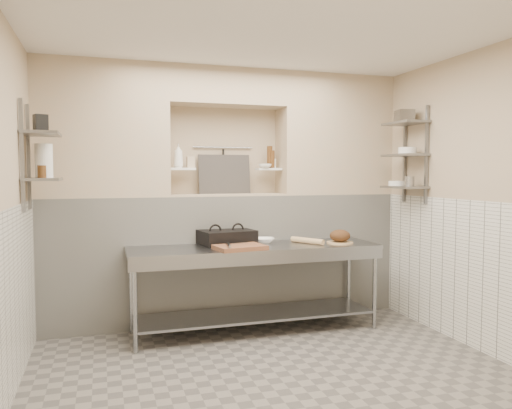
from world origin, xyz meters
name	(u,v)px	position (x,y,z in m)	size (l,w,h in m)	color
floor	(279,384)	(0.00, 0.00, -0.05)	(4.00, 3.90, 0.10)	slate
ceiling	(280,19)	(0.00, 0.00, 2.85)	(4.00, 3.90, 0.10)	silver
wall_right	(490,201)	(2.05, 0.00, 1.40)	(0.10, 3.90, 2.80)	tan
wall_back	(222,195)	(0.00, 2.00, 1.40)	(4.00, 0.10, 2.80)	tan
wall_front	(446,235)	(0.00, -2.00, 1.40)	(4.00, 0.10, 2.80)	tan
backwall_lower	(227,257)	(0.00, 1.75, 0.70)	(4.00, 0.40, 1.40)	silver
alcove_sill	(227,195)	(0.00, 1.75, 1.41)	(1.30, 0.40, 0.02)	tan
backwall_pillar_left	(103,130)	(-1.33, 1.75, 2.10)	(1.35, 0.40, 1.40)	tan
backwall_pillar_right	(334,136)	(1.33, 1.75, 2.10)	(1.35, 0.40, 1.40)	tan
backwall_header	(226,88)	(0.00, 1.75, 2.60)	(1.30, 0.40, 0.40)	tan
wainscot_left	(6,313)	(-1.99, 0.00, 0.70)	(0.02, 3.90, 1.40)	silver
wainscot_right	(483,277)	(1.99, 0.00, 0.70)	(0.02, 3.90, 1.40)	silver
alcove_shelf_left	(182,169)	(-0.50, 1.75, 1.70)	(0.28, 0.16, 0.03)	white
alcove_shelf_right	(269,169)	(0.50, 1.75, 1.70)	(0.28, 0.16, 0.03)	white
utensil_rail	(223,147)	(0.00, 1.92, 1.95)	(0.02, 0.02, 0.70)	gray
hanging_steel	(223,162)	(0.00, 1.90, 1.78)	(0.02, 0.02, 0.30)	black
splash_panel	(224,174)	(0.00, 1.85, 1.64)	(0.60, 0.02, 0.45)	#383330
shelf_rail_left_a	(29,157)	(-1.98, 1.25, 1.80)	(0.03, 0.03, 0.95)	slate
shelf_rail_left_b	(22,156)	(-1.98, 0.85, 1.80)	(0.03, 0.03, 0.95)	slate
wall_shelf_left_lower	(43,179)	(-1.84, 1.05, 1.60)	(0.30, 0.50, 0.03)	slate
wall_shelf_left_upper	(42,134)	(-1.84, 1.05, 2.00)	(0.30, 0.50, 0.03)	slate
shelf_rail_right_a	(405,156)	(1.98, 1.25, 1.85)	(0.03, 0.03, 1.05)	slate
shelf_rail_right_b	(427,155)	(1.98, 0.85, 1.85)	(0.03, 0.03, 1.05)	slate
wall_shelf_right_lower	(404,187)	(1.84, 1.05, 1.50)	(0.30, 0.50, 0.03)	slate
wall_shelf_right_mid	(405,155)	(1.84, 1.05, 1.85)	(0.30, 0.50, 0.03)	slate
wall_shelf_right_upper	(405,123)	(1.84, 1.05, 2.20)	(0.30, 0.50, 0.03)	slate
prep_table	(256,271)	(0.17, 1.18, 0.64)	(2.60, 0.70, 0.90)	gray
panini_press	(227,237)	(-0.09, 1.40, 0.98)	(0.61, 0.49, 0.15)	black
cutting_board	(240,247)	(-0.05, 1.01, 0.92)	(0.48, 0.33, 0.04)	brown
knife_blade	(237,243)	(-0.05, 1.13, 0.95)	(0.24, 0.03, 0.01)	gray
tongs	(229,245)	(-0.17, 0.97, 0.96)	(0.03, 0.03, 0.29)	gray
mixing_bowl	(264,240)	(0.32, 1.37, 0.93)	(0.23, 0.23, 0.06)	white
rolling_pin	(307,241)	(0.75, 1.20, 0.93)	(0.06, 0.06, 0.41)	tan
bread_board	(340,243)	(1.09, 1.11, 0.91)	(0.28, 0.28, 0.02)	tan
bread_loaf	(340,236)	(1.09, 1.11, 0.98)	(0.22, 0.22, 0.13)	#4C2D19
bottle_soap	(178,156)	(-0.54, 1.74, 1.84)	(0.10, 0.10, 0.26)	white
jar_alcove	(191,162)	(-0.40, 1.78, 1.77)	(0.08, 0.08, 0.12)	tan
bowl_alcove	(265,166)	(0.44, 1.70, 1.74)	(0.15, 0.15, 0.05)	white
condiment_a	(272,159)	(0.55, 1.75, 1.81)	(0.06, 0.06, 0.20)	#4B2D13
condiment_b	(270,157)	(0.52, 1.78, 1.84)	(0.06, 0.06, 0.25)	#4B2D13
condiment_c	(273,163)	(0.57, 1.78, 1.77)	(0.06, 0.06, 0.11)	white
jug_left	(44,161)	(-1.84, 1.18, 1.77)	(0.15, 0.15, 0.31)	white
jar_left	(42,172)	(-1.84, 0.99, 1.67)	(0.07, 0.07, 0.11)	#4B2D13
box_left_upper	(41,123)	(-1.84, 1.00, 2.09)	(0.11, 0.11, 0.15)	black
bowl_right	(397,183)	(1.84, 1.20, 1.54)	(0.18, 0.18, 0.05)	white
canister_right	(409,181)	(1.84, 0.96, 1.57)	(0.11, 0.11, 0.11)	gray
bowl_right_mid	(407,151)	(1.84, 1.00, 1.90)	(0.19, 0.19, 0.07)	white
basket_right	(404,116)	(1.84, 1.07, 2.28)	(0.17, 0.20, 0.13)	gray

